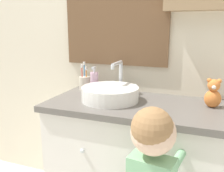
{
  "coord_description": "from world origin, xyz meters",
  "views": [
    {
      "loc": [
        0.35,
        -0.99,
        1.2
      ],
      "look_at": [
        -0.14,
        0.29,
        0.88
      ],
      "focal_mm": 40.0,
      "sensor_mm": 36.0,
      "label": 1
    }
  ],
  "objects": [
    {
      "name": "soap_dispenser",
      "position": [
        -0.34,
        0.48,
        0.85
      ],
      "size": [
        0.05,
        0.05,
        0.17
      ],
      "color": "#CCA3BC",
      "rests_on": "vanity_counter"
    },
    {
      "name": "wall_back",
      "position": [
        0.01,
        0.62,
        1.27
      ],
      "size": [
        3.2,
        0.18,
        2.5
      ],
      "color": "beige",
      "rests_on": "ground_plane"
    },
    {
      "name": "vanity_counter",
      "position": [
        0.0,
        0.34,
        0.39
      ],
      "size": [
        1.05,
        0.52,
        0.78
      ],
      "color": "silver",
      "rests_on": "ground_plane"
    },
    {
      "name": "toothbrush_holder",
      "position": [
        -0.43,
        0.53,
        0.83
      ],
      "size": [
        0.08,
        0.08,
        0.19
      ],
      "color": "beige",
      "rests_on": "vanity_counter"
    },
    {
      "name": "teddy_bear",
      "position": [
        0.39,
        0.41,
        0.86
      ],
      "size": [
        0.09,
        0.07,
        0.16
      ],
      "color": "orange",
      "rests_on": "vanity_counter"
    },
    {
      "name": "sink_basin",
      "position": [
        -0.17,
        0.34,
        0.83
      ],
      "size": [
        0.34,
        0.39,
        0.22
      ],
      "color": "white",
      "rests_on": "vanity_counter"
    }
  ]
}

